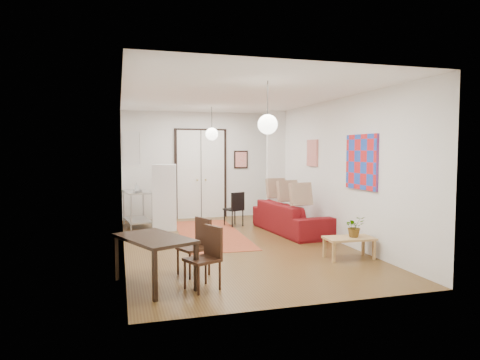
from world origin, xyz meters
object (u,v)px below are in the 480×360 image
object	(u,v)px
dining_chair_near	(192,242)
black_side_chair	(233,206)
coffee_table	(349,240)
dining_chair_far	(201,252)
kitchen_counter	(137,204)
fridge	(165,197)
sofa	(291,217)
dining_table	(154,242)

from	to	relation	value
dining_chair_near	black_side_chair	xyz separation A→B (m)	(1.65, 3.82, 0.01)
black_side_chair	dining_chair_near	bearing A→B (deg)	44.79
coffee_table	dining_chair_far	xyz separation A→B (m)	(-2.74, -0.84, 0.16)
kitchen_counter	dining_chair_far	xyz separation A→B (m)	(0.63, -4.95, -0.08)
kitchen_counter	dining_chair_near	bearing A→B (deg)	-89.54
fridge	sofa	bearing A→B (deg)	-15.21
dining_table	sofa	bearing A→B (deg)	42.50
coffee_table	fridge	bearing A→B (deg)	127.40
coffee_table	dining_chair_near	xyz separation A→B (m)	(-2.74, -0.14, 0.16)
dining_chair_far	kitchen_counter	bearing A→B (deg)	163.19
coffee_table	dining_table	size ratio (longest dim) A/B	0.61
coffee_table	black_side_chair	xyz separation A→B (m)	(-1.09, 3.68, 0.17)
dining_table	black_side_chair	bearing A→B (deg)	62.15
dining_table	black_side_chair	size ratio (longest dim) A/B	1.66
fridge	dining_chair_far	distance (m)	4.46
dining_chair_near	dining_chair_far	size ratio (longest dim) A/B	1.00
sofa	dining_table	distance (m)	4.47
sofa	dining_table	size ratio (longest dim) A/B	1.67
sofa	kitchen_counter	size ratio (longest dim) A/B	1.93
dining_chair_near	black_side_chair	world-z (taller)	black_side_chair
kitchen_counter	black_side_chair	size ratio (longest dim) A/B	1.44
black_side_chair	fridge	bearing A→B (deg)	-19.56
kitchen_counter	fridge	distance (m)	0.81
dining_chair_far	black_side_chair	size ratio (longest dim) A/B	1.00
dining_table	dining_chair_far	bearing A→B (deg)	-24.10
dining_table	dining_chair_near	size ratio (longest dim) A/B	1.67
coffee_table	kitchen_counter	size ratio (longest dim) A/B	0.71
coffee_table	dining_chair_near	world-z (taller)	dining_chair_near
fridge	dining_chair_far	bearing A→B (deg)	-81.68
dining_chair_far	black_side_chair	distance (m)	4.81
coffee_table	black_side_chair	world-z (taller)	black_side_chair
kitchen_counter	black_side_chair	world-z (taller)	kitchen_counter
kitchen_counter	dining_table	bearing A→B (deg)	-97.61
sofa	kitchen_counter	distance (m)	3.72
dining_table	fridge	bearing A→B (deg)	82.17
sofa	kitchen_counter	world-z (taller)	kitchen_counter
fridge	black_side_chair	size ratio (longest dim) A/B	1.82
coffee_table	dining_table	xyz separation A→B (m)	(-3.34, -0.57, 0.28)
coffee_table	dining_table	bearing A→B (deg)	-170.28
sofa	coffee_table	distance (m)	2.45
kitchen_counter	dining_table	world-z (taller)	kitchen_counter
kitchen_counter	dining_table	xyz separation A→B (m)	(0.03, -4.68, 0.04)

